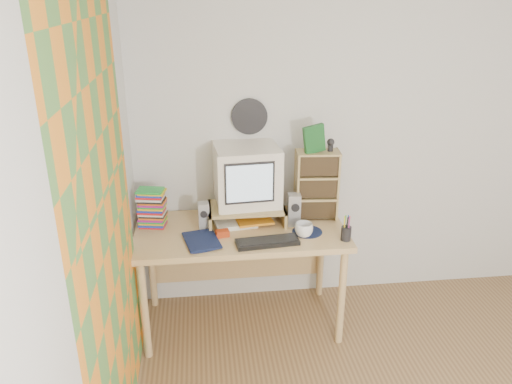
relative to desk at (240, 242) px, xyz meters
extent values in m
plane|color=silver|center=(1.03, 0.31, 0.63)|extent=(3.50, 0.00, 3.50)
plane|color=silver|center=(-0.72, -1.44, 0.63)|extent=(0.00, 3.50, 3.50)
plane|color=orange|center=(-0.68, -0.96, 0.53)|extent=(0.00, 2.20, 2.20)
cylinder|color=black|center=(0.10, 0.29, 0.81)|extent=(0.25, 0.02, 0.25)
cube|color=tan|center=(0.00, -0.06, 0.11)|extent=(1.40, 0.70, 0.04)
cube|color=tan|center=(0.00, 0.27, -0.24)|extent=(1.33, 0.02, 0.41)
cylinder|color=tan|center=(-0.64, -0.35, -0.26)|extent=(0.05, 0.05, 0.71)
cylinder|color=tan|center=(0.64, -0.35, -0.26)|extent=(0.05, 0.05, 0.71)
cylinder|color=tan|center=(-0.64, 0.23, -0.26)|extent=(0.05, 0.05, 0.71)
cylinder|color=tan|center=(0.64, 0.23, -0.26)|extent=(0.05, 0.05, 0.71)
cube|color=tan|center=(-0.20, 0.04, 0.19)|extent=(0.02, 0.30, 0.12)
cube|color=tan|center=(0.30, 0.04, 0.19)|extent=(0.02, 0.30, 0.12)
cube|color=tan|center=(0.05, 0.04, 0.24)|extent=(0.52, 0.30, 0.02)
cube|color=white|center=(0.06, 0.09, 0.45)|extent=(0.45, 0.45, 0.40)
cube|color=#AFB0B4|center=(-0.24, -0.03, 0.23)|extent=(0.08, 0.08, 0.19)
cube|color=#AFB0B4|center=(0.37, -0.03, 0.25)|extent=(0.09, 0.09, 0.22)
cube|color=black|center=(0.15, -0.29, 0.15)|extent=(0.41, 0.17, 0.03)
cube|color=tan|center=(0.54, 0.06, 0.38)|extent=(0.30, 0.18, 0.48)
imported|color=white|center=(0.40, -0.22, 0.18)|extent=(0.13, 0.13, 0.09)
imported|color=#111A3E|center=(-0.36, -0.25, 0.16)|extent=(0.28, 0.23, 0.05)
cylinder|color=#101B36|center=(0.43, -0.16, 0.14)|extent=(0.21, 0.21, 0.00)
cube|color=#AE3312|center=(-0.13, -0.16, 0.16)|extent=(0.09, 0.07, 0.04)
cube|color=#185622|center=(0.50, 0.04, 0.71)|extent=(0.15, 0.07, 0.19)
camera|label=1|loc=(-0.24, -3.06, 1.62)|focal=35.00mm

